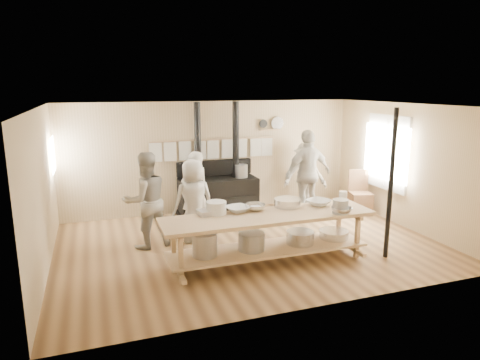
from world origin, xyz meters
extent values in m
plane|color=brown|center=(0.00, 0.00, 0.00)|extent=(7.00, 7.00, 0.00)
plane|color=tan|center=(0.00, 2.50, 1.30)|extent=(7.00, 0.00, 7.00)
plane|color=tan|center=(0.00, -2.50, 1.30)|extent=(7.00, 0.00, 7.00)
plane|color=tan|center=(-3.50, 0.00, 1.30)|extent=(0.00, 5.00, 5.00)
plane|color=tan|center=(3.50, 0.00, 1.30)|extent=(0.00, 5.00, 5.00)
plane|color=tan|center=(0.00, 0.00, 2.60)|extent=(7.00, 7.00, 0.00)
cube|color=beige|center=(3.47, 0.60, 1.50)|extent=(0.06, 1.35, 1.65)
plane|color=white|center=(3.43, 0.60, 1.50)|extent=(0.00, 1.50, 1.50)
cube|color=beige|center=(3.42, 0.60, 1.50)|extent=(0.02, 0.03, 1.50)
plane|color=white|center=(-3.45, 2.00, 1.60)|extent=(0.00, 0.90, 0.90)
cube|color=black|center=(0.00, 2.10, 0.42)|extent=(1.80, 0.70, 0.85)
cube|color=black|center=(0.00, 2.10, 0.05)|extent=(1.90, 0.75, 0.10)
cube|color=black|center=(0.00, 2.40, 1.05)|extent=(1.80, 0.12, 0.35)
cylinder|color=black|center=(-0.45, 2.15, 1.73)|extent=(0.15, 0.15, 1.75)
cylinder|color=black|center=(0.45, 2.15, 1.73)|extent=(0.15, 0.15, 1.75)
cylinder|color=#B2B2B7|center=(-0.55, 2.10, 1.02)|extent=(0.36, 0.36, 0.34)
cylinder|color=gray|center=(0.55, 2.05, 1.00)|extent=(0.30, 0.30, 0.30)
cylinder|color=tan|center=(0.00, 2.40, 1.72)|extent=(3.00, 0.04, 0.04)
cube|color=white|center=(-1.35, 2.40, 1.50)|extent=(0.28, 0.01, 0.46)
cube|color=white|center=(-1.01, 2.40, 1.50)|extent=(0.28, 0.01, 0.46)
cube|color=white|center=(-0.68, 2.40, 1.50)|extent=(0.28, 0.01, 0.46)
cube|color=white|center=(-0.34, 2.40, 1.50)|extent=(0.28, 0.01, 0.46)
cube|color=white|center=(0.00, 2.40, 1.50)|extent=(0.28, 0.01, 0.46)
cube|color=white|center=(0.34, 2.40, 1.50)|extent=(0.28, 0.01, 0.46)
cube|color=white|center=(0.68, 2.40, 1.50)|extent=(0.28, 0.01, 0.46)
cube|color=white|center=(1.01, 2.40, 1.50)|extent=(0.28, 0.01, 0.46)
cube|color=white|center=(1.35, 2.40, 1.50)|extent=(0.28, 0.01, 0.46)
cube|color=tan|center=(1.40, 2.42, 1.90)|extent=(0.50, 0.14, 0.03)
cylinder|color=black|center=(1.25, 2.44, 2.05)|extent=(0.20, 0.04, 0.20)
cylinder|color=silver|center=(1.62, 2.44, 2.05)|extent=(0.32, 0.03, 0.32)
cube|color=tan|center=(0.00, -0.90, 0.82)|extent=(3.60, 0.90, 0.06)
cube|color=tan|center=(0.00, -0.90, 0.25)|extent=(3.40, 0.80, 0.04)
cube|color=tan|center=(0.00, -0.90, 0.20)|extent=(3.30, 0.06, 0.06)
cube|color=tan|center=(-1.55, -1.20, 0.42)|extent=(0.07, 0.07, 0.85)
cube|color=tan|center=(-1.55, -0.60, 0.42)|extent=(0.07, 0.07, 0.85)
cube|color=tan|center=(1.55, -1.20, 0.42)|extent=(0.07, 0.07, 0.85)
cube|color=tan|center=(1.55, -0.60, 0.42)|extent=(0.07, 0.07, 0.85)
cylinder|color=#B2B2B7|center=(-1.10, -0.90, 0.46)|extent=(0.40, 0.40, 0.38)
cylinder|color=gray|center=(-0.30, -0.90, 0.42)|extent=(0.44, 0.44, 0.30)
cylinder|color=silver|center=(0.60, -0.90, 0.38)|extent=(0.48, 0.48, 0.22)
cylinder|color=silver|center=(1.30, -0.90, 0.34)|extent=(0.52, 0.52, 0.14)
cylinder|color=black|center=(2.05, -1.35, 1.30)|extent=(0.08, 0.08, 2.60)
imported|color=#B1A99D|center=(-0.80, 1.01, 0.84)|extent=(0.71, 0.58, 1.68)
imported|color=#B1A99D|center=(-1.83, 0.53, 0.89)|extent=(1.01, 0.87, 1.79)
imported|color=#B1A99D|center=(-0.95, 0.53, 0.81)|extent=(0.84, 0.61, 1.61)
imported|color=#B1A99D|center=(1.89, 1.30, 1.00)|extent=(1.22, 0.63, 1.99)
imported|color=#B1A99D|center=(2.17, 1.95, 0.81)|extent=(1.18, 0.91, 1.61)
cube|color=brown|center=(3.15, 1.03, 0.25)|extent=(0.58, 0.58, 0.51)
cube|color=brown|center=(3.21, 1.24, 0.73)|extent=(0.47, 0.17, 0.56)
imported|color=white|center=(-0.43, -0.57, 0.90)|extent=(0.47, 0.47, 0.10)
imported|color=silver|center=(-0.12, -0.58, 0.90)|extent=(0.49, 0.49, 0.11)
imported|color=white|center=(1.08, -0.66, 0.90)|extent=(0.54, 0.54, 0.10)
imported|color=silver|center=(1.18, -1.23, 0.90)|extent=(0.48, 0.48, 0.11)
cube|color=#B2B2B7|center=(-0.92, -0.57, 0.89)|extent=(0.43, 0.32, 0.09)
cylinder|color=silver|center=(0.50, -0.57, 0.92)|extent=(0.56, 0.56, 0.15)
cylinder|color=gray|center=(1.16, -1.23, 0.97)|extent=(0.34, 0.34, 0.24)
cylinder|color=white|center=(-0.81, -0.57, 0.96)|extent=(0.40, 0.40, 0.21)
cylinder|color=white|center=(1.55, -0.70, 0.96)|extent=(0.19, 0.19, 0.23)
camera|label=1|loc=(-2.68, -7.18, 2.94)|focal=32.00mm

